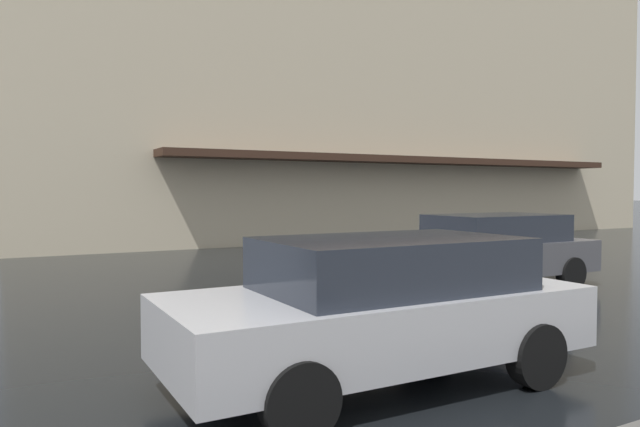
{
  "coord_description": "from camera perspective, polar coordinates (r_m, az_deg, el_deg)",
  "views": [
    {
      "loc": [
        -5.63,
        -5.8,
        1.87
      ],
      "look_at": [
        6.66,
        -12.49,
        1.31
      ],
      "focal_mm": 32.76,
      "sensor_mm": 36.0,
      "label": 1
    }
  ],
  "objects": [
    {
      "name": "haussmann_block_corner",
      "position": [
        30.63,
        -0.64,
        17.83
      ],
      "size": [
        17.08,
        27.87,
        20.61
      ],
      "color": "beige",
      "rests_on": "ground_plane"
    },
    {
      "name": "car_silver",
      "position": [
        5.74,
        6.0,
        -8.92
      ],
      "size": [
        1.85,
        4.1,
        1.41
      ],
      "color": "#B7B7BC",
      "rests_on": "ground_plane"
    },
    {
      "name": "car_dark_grey",
      "position": [
        11.56,
        16.43,
        -3.35
      ],
      "size": [
        1.85,
        4.1,
        1.41
      ],
      "color": "#4C4C51",
      "rests_on": "ground_plane"
    }
  ]
}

